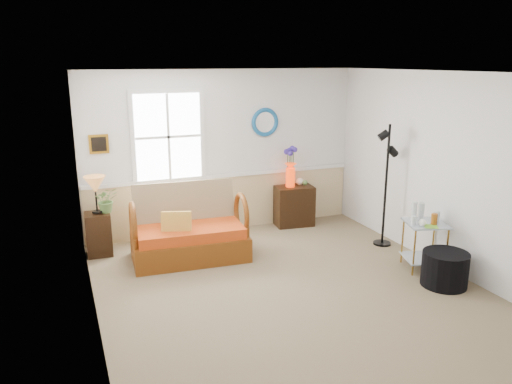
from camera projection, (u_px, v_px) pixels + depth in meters
name	position (u px, v px, depth m)	size (l,w,h in m)	color
floor	(290.00, 290.00, 6.10)	(4.50, 5.00, 0.01)	#826F56
ceiling	(294.00, 72.00, 5.44)	(4.50, 5.00, 0.01)	white
walls	(292.00, 188.00, 5.77)	(4.51, 5.01, 2.60)	silver
wainscot	(225.00, 203.00, 8.21)	(4.46, 0.02, 0.90)	tan
chair_rail	(225.00, 175.00, 8.08)	(4.46, 0.04, 0.06)	white
window	(168.00, 137.00, 7.58)	(1.14, 0.06, 1.44)	white
picture	(99.00, 144.00, 7.24)	(0.28, 0.03, 0.28)	#B77C1C
mirror	(265.00, 122.00, 8.13)	(0.47, 0.47, 0.07)	#176799
loveseat	(189.00, 223.00, 6.98)	(1.58, 0.90, 1.04)	brown
throw_pillow	(177.00, 226.00, 6.79)	(0.40, 0.10, 0.40)	#BE6F0E
lamp_stand	(99.00, 234.00, 7.16)	(0.35, 0.35, 0.62)	black
table_lamp	(96.00, 195.00, 6.99)	(0.30, 0.30, 0.54)	#C67A38
potted_plant	(106.00, 203.00, 7.10)	(0.32, 0.36, 0.28)	#53783C
cabinet	(294.00, 206.00, 8.46)	(0.63, 0.41, 0.68)	black
flower_vase	(291.00, 167.00, 8.28)	(0.20, 0.20, 0.67)	#F83308
side_table	(424.00, 246.00, 6.67)	(0.51, 0.51, 0.65)	#AE832D
tabletop_items	(425.00, 214.00, 6.55)	(0.43, 0.43, 0.26)	silver
floor_lamp	(386.00, 186.00, 7.40)	(0.27, 0.27, 1.84)	black
ottoman	(445.00, 269.00, 6.20)	(0.57, 0.57, 0.43)	black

